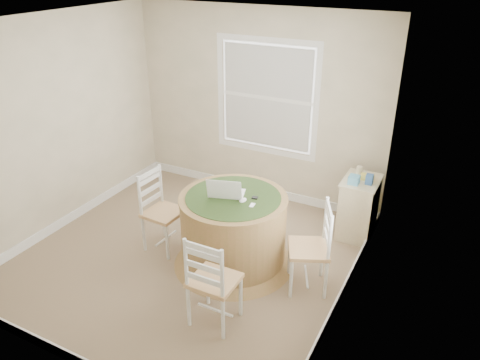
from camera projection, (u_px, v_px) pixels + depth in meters
The scene contains 14 objects.
room at pixel (205, 150), 4.94m from camera, with size 3.64×3.64×2.64m.
round_table at pixel (233, 228), 5.13m from camera, with size 1.35×1.35×0.84m.
chair_left at pixel (164, 212), 5.40m from camera, with size 0.42×0.40×0.95m, color white, non-canonical shape.
chair_near at pixel (214, 280), 4.29m from camera, with size 0.42×0.40×0.95m, color white, non-canonical shape.
chair_right at pixel (309, 248), 4.74m from camera, with size 0.42×0.40×0.95m, color white, non-canonical shape.
laptop at pixel (226, 193), 4.98m from camera, with size 0.45×0.42×0.25m.
mouse at pixel (243, 200), 4.88m from camera, with size 0.07×0.11×0.04m, color white.
phone at pixel (252, 206), 4.79m from camera, with size 0.04×0.09×0.02m, color #B7BABF.
keys at pixel (255, 198), 4.93m from camera, with size 0.06×0.05×0.03m, color black.
corner_chest at pixel (358, 207), 5.70m from camera, with size 0.43×0.57×0.75m.
tissue_box at pixel (354, 180), 5.42m from camera, with size 0.12×0.12×0.10m, color #5AA6CD.
box_yellow at pixel (367, 177), 5.53m from camera, with size 0.15×0.10×0.06m, color #EADA52.
box_blue at pixel (369, 179), 5.41m from camera, with size 0.08×0.08×0.12m, color #3662A3.
cup_cream at pixel (359, 170), 5.67m from camera, with size 0.07×0.07×0.09m, color beige.
Camera 1 is at (2.60, -3.72, 3.19)m, focal length 35.00 mm.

